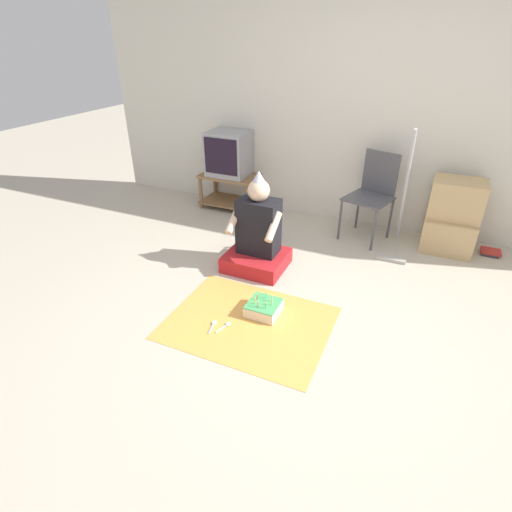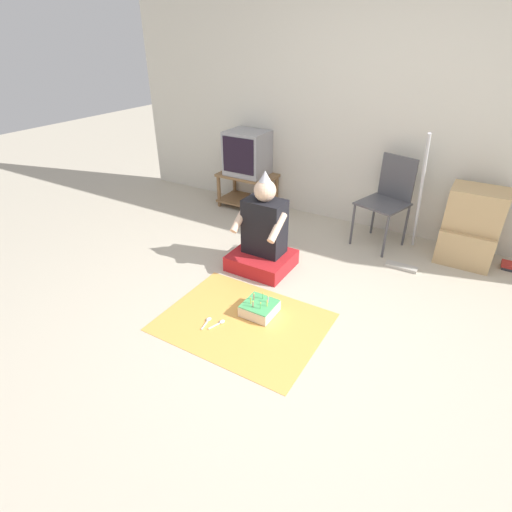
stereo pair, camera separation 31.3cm
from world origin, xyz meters
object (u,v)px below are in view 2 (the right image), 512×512
at_px(dust_mop, 412,227).
at_px(birthday_cake, 260,308).
at_px(book_pile, 512,266).
at_px(folding_chair, 388,196).
at_px(person_seated, 263,237).
at_px(tv, 247,153).
at_px(cardboard_box_stack, 471,227).

bearing_deg(dust_mop, birthday_cake, -119.53).
height_order(dust_mop, book_pile, dust_mop).
xyz_separation_m(folding_chair, dust_mop, (0.31, -0.29, -0.14)).
distance_m(book_pile, person_seated, 2.28).
relative_size(tv, person_seated, 0.56).
bearing_deg(dust_mop, folding_chair, 136.53).
height_order(tv, book_pile, tv).
distance_m(cardboard_box_stack, book_pile, 0.51).
xyz_separation_m(person_seated, birthday_cake, (0.33, -0.63, -0.24)).
relative_size(tv, folding_chair, 0.57).
bearing_deg(folding_chair, cardboard_box_stack, 3.93).
height_order(folding_chair, cardboard_box_stack, folding_chair).
distance_m(dust_mop, book_pile, 1.00).
height_order(folding_chair, dust_mop, dust_mop).
relative_size(folding_chair, birthday_cake, 3.61).
bearing_deg(tv, book_pile, -0.64).
relative_size(cardboard_box_stack, book_pile, 3.96).
distance_m(tv, birthday_cake, 2.22).
bearing_deg(tv, cardboard_box_stack, -1.32).
relative_size(cardboard_box_stack, dust_mop, 0.57).
relative_size(folding_chair, book_pile, 4.94).
relative_size(tv, cardboard_box_stack, 0.71).
xyz_separation_m(dust_mop, birthday_cake, (-0.78, -1.37, -0.31)).
xyz_separation_m(folding_chair, person_seated, (-0.80, -1.03, -0.21)).
bearing_deg(person_seated, cardboard_box_stack, 34.75).
xyz_separation_m(folding_chair, cardboard_box_stack, (0.76, 0.05, -0.18)).
bearing_deg(birthday_cake, book_pile, 46.67).
bearing_deg(person_seated, book_pile, 29.33).
height_order(dust_mop, birthday_cake, dust_mop).
bearing_deg(book_pile, folding_chair, -176.25).
bearing_deg(cardboard_box_stack, book_pile, 3.43).
bearing_deg(birthday_cake, dust_mop, 60.47).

